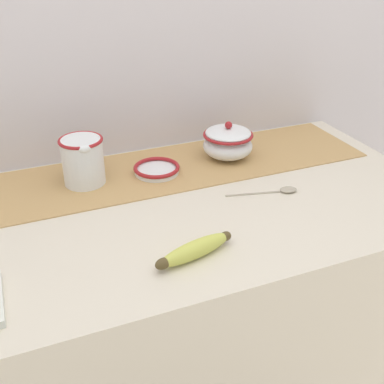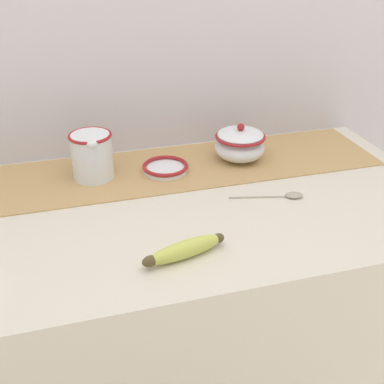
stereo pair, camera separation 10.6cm
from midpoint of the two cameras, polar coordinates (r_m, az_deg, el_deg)
countertop at (r=1.40m, az=-3.08°, el=-17.50°), size 1.24×0.66×0.90m
back_wall at (r=1.33m, az=-9.25°, el=17.04°), size 2.04×0.04×2.40m
table_runner at (r=1.27m, az=-6.37°, el=2.56°), size 1.14×0.27×0.00m
cream_pitcher at (r=1.21m, az=-15.30°, el=3.71°), size 0.11×0.13×0.12m
sugar_bowl at (r=1.31m, az=1.97°, el=5.88°), size 0.14×0.14×0.10m
small_dish at (r=1.25m, az=-6.64°, el=2.64°), size 0.12×0.12×0.02m
banana at (r=0.93m, az=-2.94°, el=-6.95°), size 0.18×0.07×0.04m
spoon at (r=1.17m, az=8.34°, el=0.15°), size 0.18×0.06×0.01m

